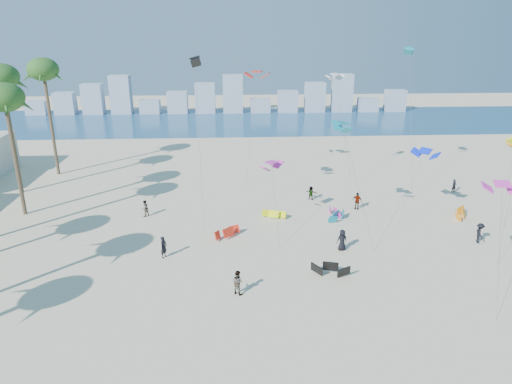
{
  "coord_description": "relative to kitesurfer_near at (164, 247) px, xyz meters",
  "views": [
    {
      "loc": [
        0.85,
        -23.35,
        18.72
      ],
      "look_at": [
        3.0,
        16.0,
        4.5
      ],
      "focal_mm": 32.54,
      "sensor_mm": 36.0,
      "label": 1
    }
  ],
  "objects": [
    {
      "name": "grounded_kites",
      "position": [
        15.13,
        4.02,
        -0.52
      ],
      "size": [
        26.85,
        14.13,
        1.0
      ],
      "color": "red",
      "rests_on": "ground"
    },
    {
      "name": "ocean",
      "position": [
        5.05,
        59.57,
        -0.96
      ],
      "size": [
        220.0,
        220.0,
        0.0
      ],
      "primitive_type": "plane",
      "color": "navy",
      "rests_on": "ground"
    },
    {
      "name": "kitesurfer_mid",
      "position": [
        6.15,
        -6.01,
        -0.02
      ],
      "size": [
        1.16,
        1.11,
        1.88
      ],
      "primitive_type": "imported",
      "rotation": [
        0.0,
        0.0,
        2.52
      ],
      "color": "gray",
      "rests_on": "ground"
    },
    {
      "name": "kitesurfer_near",
      "position": [
        0.0,
        0.0,
        0.0
      ],
      "size": [
        0.75,
        0.84,
        1.92
      ],
      "primitive_type": "imported",
      "rotation": [
        0.0,
        0.0,
        1.05
      ],
      "color": "black",
      "rests_on": "ground"
    },
    {
      "name": "ground",
      "position": [
        5.05,
        -12.43,
        -0.96
      ],
      "size": [
        220.0,
        220.0,
        0.0
      ],
      "primitive_type": "plane",
      "color": "beige",
      "rests_on": "ground"
    },
    {
      "name": "distant_skyline",
      "position": [
        3.86,
        69.57,
        2.13
      ],
      "size": [
        85.0,
        3.0,
        8.4
      ],
      "color": "#9EADBF",
      "rests_on": "ground"
    },
    {
      "name": "flying_kites",
      "position": [
        18.24,
        9.82,
        10.61
      ],
      "size": [
        33.63,
        32.18,
        16.93
      ],
      "color": "#EF35BD",
      "rests_on": "ground"
    },
    {
      "name": "kitesurfers_far",
      "position": [
        17.37,
        6.64,
        -0.06
      ],
      "size": [
        36.2,
        14.82,
        1.92
      ],
      "color": "black",
      "rests_on": "ground"
    }
  ]
}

